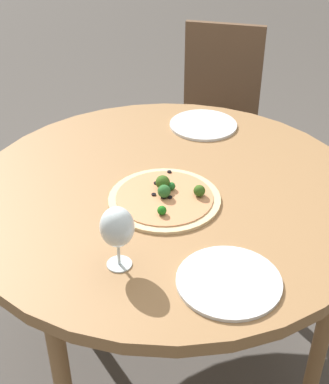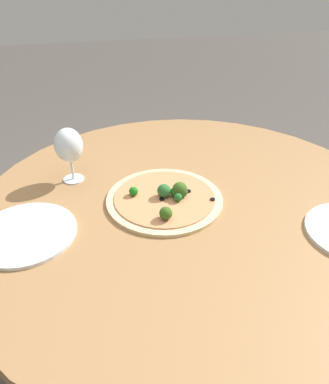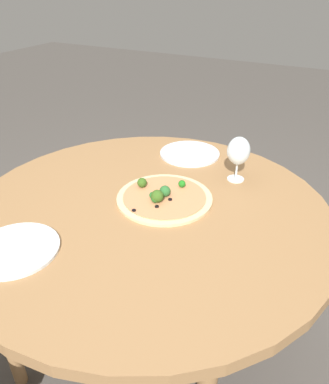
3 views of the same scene
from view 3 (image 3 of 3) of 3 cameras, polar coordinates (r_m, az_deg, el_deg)
name	(u,v)px [view 3 (image 3 of 3)]	position (r m, az deg, el deg)	size (l,w,h in m)	color
ground_plane	(152,346)	(1.80, -1.98, -22.38)	(12.00, 12.00, 0.00)	#4C4742
dining_table	(148,220)	(1.32, -2.51, -4.31)	(1.25, 1.25, 0.74)	olive
pizza	(163,197)	(1.32, -0.16, -0.74)	(0.34, 0.34, 0.06)	#DBBC89
wine_glass	(239,151)	(1.42, 11.22, 6.08)	(0.09, 0.09, 0.18)	silver
plate_near	(15,249)	(1.17, -21.81, -8.11)	(0.25, 0.25, 0.01)	silver
plate_far	(190,153)	(1.66, 3.86, 5.89)	(0.26, 0.26, 0.01)	silver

